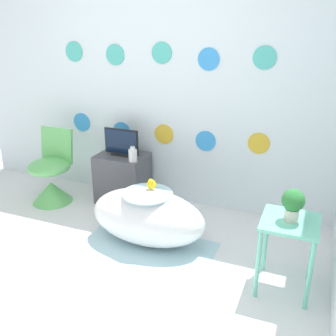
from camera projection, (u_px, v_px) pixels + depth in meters
ground_plane at (70, 293)px, 2.86m from camera, size 12.00×12.00×0.00m
wall_back_dotted at (162, 78)px, 3.90m from camera, size 4.53×0.05×2.60m
rug at (144, 251)px, 3.36m from camera, size 1.16×0.73×0.01m
bathtub at (148, 217)px, 3.42m from camera, size 1.04×0.53×0.49m
rubber_duck at (151, 184)px, 3.36m from camera, size 0.08×0.09×0.10m
chair at (51, 179)px, 4.18m from camera, size 0.45×0.45×0.78m
tv_cabinet at (123, 178)px, 4.19m from camera, size 0.51×0.40×0.53m
tv at (121, 144)px, 4.05m from camera, size 0.38×0.12×0.28m
vase at (133, 155)px, 3.89m from camera, size 0.09×0.09×0.15m
side_table at (289, 235)px, 2.76m from camera, size 0.39×0.40×0.56m
potted_plant_left at (293, 203)px, 2.66m from camera, size 0.16×0.16×0.23m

